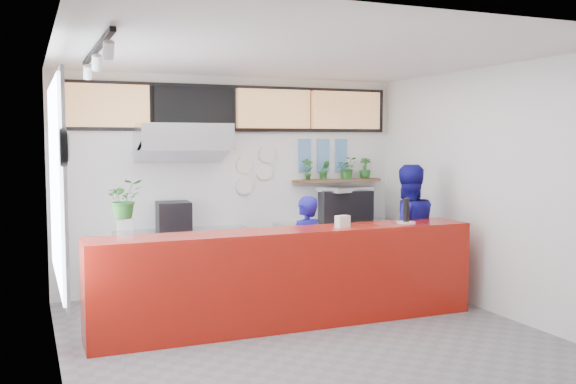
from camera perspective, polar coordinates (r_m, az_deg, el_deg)
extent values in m
plane|color=slate|center=(7.11, 1.43, -12.59)|extent=(5.00, 5.00, 0.00)
plane|color=silver|center=(6.85, 1.49, 12.13)|extent=(5.00, 5.00, 0.00)
plane|color=white|center=(9.16, -4.87, 0.83)|extent=(5.00, 0.00, 5.00)
plane|color=white|center=(6.25, -20.01, -1.22)|extent=(0.00, 5.00, 5.00)
plane|color=white|center=(8.16, 17.75, 0.15)|extent=(0.00, 5.00, 5.00)
cube|color=#A0150B|center=(7.33, 0.17, -7.62)|extent=(4.50, 0.60, 1.10)
cube|color=beige|center=(9.14, -4.90, 7.72)|extent=(5.00, 0.02, 0.80)
cube|color=#B2B5BA|center=(8.80, -9.23, -6.28)|extent=(1.80, 0.60, 0.90)
cube|color=black|center=(8.67, -10.13, -2.14)|extent=(0.46, 0.46, 0.39)
cube|color=#B2B5BA|center=(8.59, -9.31, 4.87)|extent=(1.20, 0.70, 0.35)
cube|color=#B2B5BA|center=(8.59, -9.29, 3.54)|extent=(1.20, 0.69, 0.31)
cube|color=#B2B5BA|center=(9.57, 4.36, -5.34)|extent=(1.80, 0.60, 0.90)
cube|color=black|center=(9.54, 5.09, -1.22)|extent=(0.84, 0.69, 0.47)
cube|color=#A7A8AE|center=(9.51, 5.10, 0.26)|extent=(0.82, 0.67, 0.07)
cube|color=brown|center=(9.67, 4.39, 1.03)|extent=(1.40, 0.18, 0.04)
cube|color=tan|center=(8.66, -15.87, 7.40)|extent=(1.10, 0.10, 0.55)
cube|color=black|center=(8.87, -8.35, 7.46)|extent=(1.10, 0.10, 0.55)
cube|color=tan|center=(9.22, -1.28, 7.40)|extent=(1.10, 0.10, 0.55)
cube|color=tan|center=(9.70, 5.18, 7.24)|extent=(1.10, 0.10, 0.55)
cube|color=black|center=(9.11, -4.84, 7.42)|extent=(4.80, 0.04, 0.65)
cube|color=silver|center=(6.53, -19.91, 0.79)|extent=(0.04, 2.20, 1.90)
cube|color=#B2B5BA|center=(6.53, -19.73, 0.79)|extent=(0.03, 2.30, 2.00)
cylinder|color=black|center=(5.32, -19.34, 3.76)|extent=(0.05, 0.30, 0.30)
cylinder|color=white|center=(5.32, -19.01, 3.76)|extent=(0.02, 0.26, 0.26)
cube|color=black|center=(6.30, -16.67, 12.04)|extent=(0.05, 2.40, 0.04)
cylinder|color=silver|center=(9.16, -3.93, 2.40)|extent=(0.24, 0.03, 0.24)
cylinder|color=silver|center=(9.27, -2.16, 1.81)|extent=(0.24, 0.03, 0.24)
cylinder|color=silver|center=(9.18, -3.92, 0.53)|extent=(0.24, 0.03, 0.24)
cylinder|color=silver|center=(9.27, -1.88, 3.36)|extent=(0.24, 0.03, 0.24)
cube|color=#598CBF|center=(9.51, 1.50, 4.00)|extent=(0.20, 0.02, 0.25)
cube|color=#598CBF|center=(9.63, 3.13, 4.00)|extent=(0.20, 0.02, 0.25)
cube|color=#598CBF|center=(9.77, 4.72, 4.00)|extent=(0.20, 0.02, 0.25)
cube|color=#598CBF|center=(9.51, 1.49, 2.49)|extent=(0.20, 0.02, 0.25)
cube|color=#598CBF|center=(9.64, 3.13, 2.52)|extent=(0.20, 0.02, 0.25)
cube|color=#598CBF|center=(9.77, 4.72, 2.54)|extent=(0.20, 0.02, 0.25)
imported|color=navy|center=(7.90, 1.55, -5.52)|extent=(0.61, 0.50, 1.43)
imported|color=navy|center=(8.54, 10.52, -3.59)|extent=(0.97, 0.81, 1.79)
imported|color=#245F21|center=(9.45, 1.75, 2.04)|extent=(0.19, 0.14, 0.32)
imported|color=#245F21|center=(9.57, 3.27, 1.97)|extent=(0.18, 0.16, 0.28)
imported|color=#245F21|center=(9.74, 5.31, 2.15)|extent=(0.38, 0.36, 0.33)
imported|color=#245F21|center=(9.88, 6.86, 2.12)|extent=(0.22, 0.21, 0.31)
cylinder|color=silver|center=(6.67, -14.29, -3.30)|extent=(0.19, 0.19, 0.21)
imported|color=#245F21|center=(6.64, -14.35, -0.60)|extent=(0.40, 0.36, 0.40)
cube|color=silver|center=(7.43, 4.87, -2.63)|extent=(0.18, 0.13, 0.14)
cylinder|color=silver|center=(7.93, 10.44, -2.67)|extent=(0.30, 0.30, 0.02)
cylinder|color=black|center=(7.91, 10.46, -1.59)|extent=(0.09, 0.09, 0.29)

